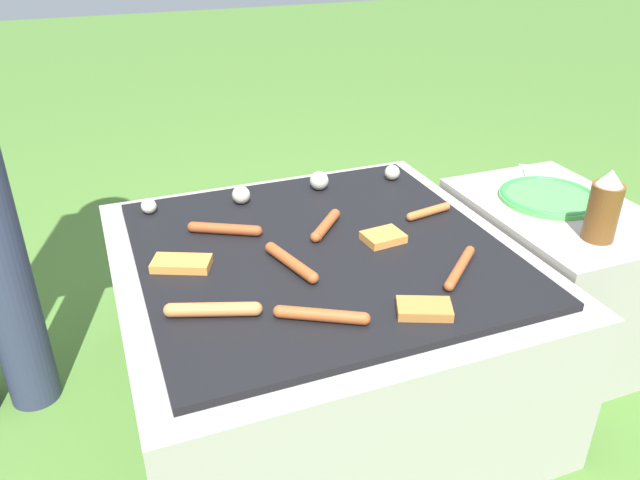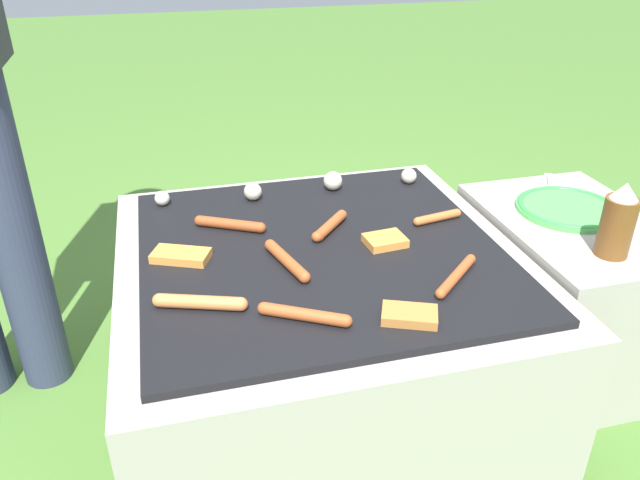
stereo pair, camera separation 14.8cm
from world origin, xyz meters
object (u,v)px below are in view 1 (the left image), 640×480
sausage_front_center (213,310)px  plate_colorful (549,197)px  condiment_bottle (604,207)px  fork_utensil (526,175)px

sausage_front_center → plate_colorful: (0.99, 0.21, -0.01)m
plate_colorful → condiment_bottle: condiment_bottle is taller
condiment_bottle → fork_utensil: size_ratio=1.07×
sausage_front_center → fork_utensil: (1.04, 0.37, -0.01)m
plate_colorful → condiment_bottle: 0.25m
sausage_front_center → condiment_bottle: size_ratio=1.03×
plate_colorful → condiment_bottle: size_ratio=1.50×
plate_colorful → fork_utensil: bearing=73.3°
sausage_front_center → condiment_bottle: 0.95m
fork_utensil → sausage_front_center: bearing=-160.3°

